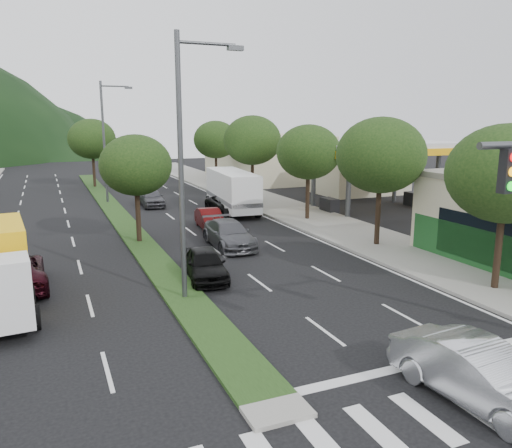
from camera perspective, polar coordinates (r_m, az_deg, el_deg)
name	(u,v)px	position (r m, az deg, el deg)	size (l,w,h in m)	color
ground	(269,403)	(13.13, 1.50, -19.82)	(160.00, 160.00, 0.00)	black
sidewalk_right	(282,208)	(39.72, 3.03, 1.89)	(5.00, 90.00, 0.15)	gray
median	(116,213)	(39.05, -15.73, 1.27)	(1.60, 56.00, 0.12)	#1C3412
gas_canopy	(376,150)	(39.99, 13.52, 8.25)	(12.20, 8.20, 5.25)	silver
bldg_right_far	(266,157)	(59.47, 1.11, 7.64)	(10.00, 16.00, 5.20)	beige
tree_r_a	(506,174)	(21.97, 26.66, 5.15)	(4.60, 4.60, 6.63)	black
tree_r_b	(381,155)	(27.79, 14.08, 7.62)	(4.80, 4.80, 6.94)	black
tree_r_c	(308,152)	(34.53, 6.02, 8.17)	(4.40, 4.40, 6.48)	black
tree_r_d	(252,140)	(43.52, -0.42, 9.53)	(5.00, 5.00, 7.17)	black
tree_r_e	(216,140)	(52.90, -4.63, 9.58)	(4.60, 4.60, 6.71)	black
tree_med_near	(136,165)	(28.66, -13.59, 6.54)	(4.00, 4.00, 6.02)	black
tree_med_far	(92,139)	(54.40, -18.25, 9.22)	(4.80, 4.80, 6.94)	black
streetlight_near	(186,156)	(18.86, -8.01, 7.72)	(2.60, 0.25, 10.00)	#47494C
streetlight_mid	(106,136)	(43.46, -16.74, 9.57)	(2.60, 0.25, 10.00)	#47494C
sedan_silver	(479,374)	(13.93, 24.13, -15.34)	(1.63, 4.67, 1.54)	silver
suv_maroon	(14,272)	(23.02, -25.90, -4.98)	(2.37, 5.15, 1.43)	black
car_queue_a	(205,264)	(22.09, -5.84, -4.57)	(1.62, 4.03, 1.37)	black
car_queue_b	(229,234)	(27.57, -3.12, -1.16)	(2.02, 4.96, 1.44)	#4E4E53
car_queue_c	(210,219)	(32.38, -5.31, 0.60)	(1.34, 3.85, 1.27)	#4D0C0D
car_queue_d	(226,204)	(37.95, -3.42, 2.28)	(2.11, 4.58, 1.27)	black
car_queue_e	(151,198)	(41.50, -11.89, 2.98)	(1.70, 4.22, 1.44)	#48484D
motorhome	(232,190)	(38.13, -2.74, 3.87)	(3.18, 8.25, 3.09)	white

